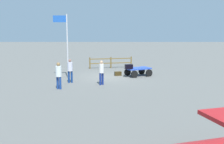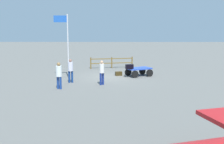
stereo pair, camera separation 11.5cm
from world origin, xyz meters
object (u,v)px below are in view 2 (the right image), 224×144
at_px(suitcase_maroon, 129,67).
at_px(flagpole, 66,40).
at_px(suitcase_tan, 119,74).
at_px(worker_lead, 102,71).
at_px(worker_trailing, 59,73).
at_px(suitcase_dark, 130,66).
at_px(worker_supervisor, 71,69).
at_px(luggage_cart, 139,70).

xyz_separation_m(suitcase_maroon, flagpole, (4.80, 0.40, 2.04)).
distance_m(suitcase_maroon, suitcase_tan, 1.37).
bearing_deg(worker_lead, flagpole, -40.60).
bearing_deg(worker_trailing, suitcase_dark, -135.50).
bearing_deg(flagpole, worker_trailing, 92.52).
distance_m(suitcase_dark, worker_supervisor, 5.03).
bearing_deg(worker_supervisor, suitcase_dark, -148.76).
bearing_deg(suitcase_maroon, flagpole, 4.72).
xyz_separation_m(suitcase_tan, worker_trailing, (3.80, 4.91, 0.83)).
xyz_separation_m(luggage_cart, worker_trailing, (5.41, 4.69, 0.52)).
bearing_deg(suitcase_maroon, worker_trailing, 41.33).
distance_m(suitcase_tan, flagpole, 4.97).
height_order(suitcase_dark, worker_trailing, worker_trailing).
bearing_deg(luggage_cart, worker_supervisor, 28.21).
height_order(suitcase_tan, worker_lead, worker_lead).
bearing_deg(suitcase_tan, worker_supervisor, 40.47).
distance_m(worker_trailing, worker_supervisor, 2.04).
xyz_separation_m(suitcase_tan, worker_supervisor, (3.41, 2.91, 0.81)).
xyz_separation_m(suitcase_dark, suitcase_tan, (0.88, -0.31, -0.64)).
height_order(suitcase_tan, worker_supervisor, worker_supervisor).
xyz_separation_m(worker_trailing, flagpole, (0.16, -3.68, 1.89)).
relative_size(worker_supervisor, flagpole, 0.34).
xyz_separation_m(worker_supervisor, flagpole, (0.55, -1.68, 1.92)).
bearing_deg(suitcase_dark, suitcase_tan, -19.12).
bearing_deg(flagpole, suitcase_tan, -162.77).
distance_m(suitcase_maroon, worker_lead, 3.44).
bearing_deg(suitcase_dark, flagpole, 10.79).
distance_m(luggage_cart, suitcase_tan, 1.65).
relative_size(worker_lead, flagpole, 0.34).
relative_size(suitcase_dark, suitcase_tan, 1.08).
relative_size(luggage_cart, suitcase_maroon, 3.47).
distance_m(worker_trailing, flagpole, 4.14).
distance_m(luggage_cart, worker_supervisor, 5.72).
relative_size(suitcase_tan, worker_trailing, 0.35).
bearing_deg(suitcase_tan, suitcase_dark, 160.88).
xyz_separation_m(worker_lead, flagpole, (2.78, -2.38, 1.94)).
relative_size(suitcase_dark, flagpole, 0.13).
bearing_deg(suitcase_dark, luggage_cart, -173.12).
height_order(worker_lead, worker_trailing, worker_trailing).
xyz_separation_m(suitcase_tan, flagpole, (3.97, 1.23, 2.73)).
xyz_separation_m(worker_trailing, worker_supervisor, (-0.39, -2.00, -0.02)).
bearing_deg(worker_trailing, worker_lead, -153.67).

